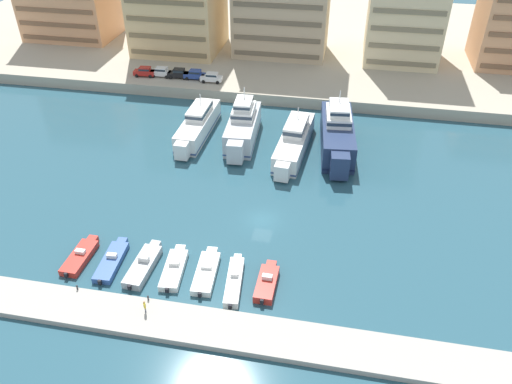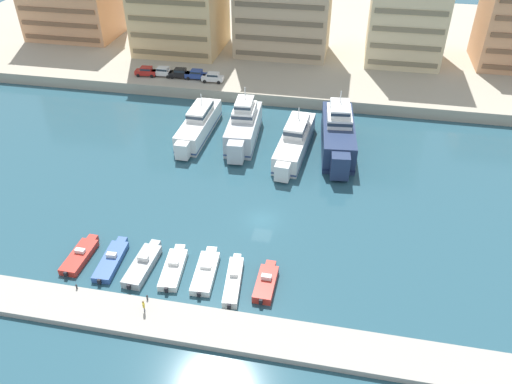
% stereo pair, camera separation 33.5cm
% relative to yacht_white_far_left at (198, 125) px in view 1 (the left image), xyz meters
% --- Properties ---
extents(ground_plane, '(400.00, 400.00, 0.00)m').
position_rel_yacht_white_far_left_xyz_m(ground_plane, '(14.39, -20.39, -1.78)').
color(ground_plane, '#285160').
extents(quay_promenade, '(180.00, 70.00, 2.08)m').
position_rel_yacht_white_far_left_xyz_m(quay_promenade, '(14.39, 47.73, -0.74)').
color(quay_promenade, '#ADA38E').
rests_on(quay_promenade, ground).
extents(pier_dock, '(120.00, 4.71, 0.68)m').
position_rel_yacht_white_far_left_xyz_m(pier_dock, '(14.39, -38.58, -1.43)').
color(pier_dock, '#A8A399').
rests_on(pier_dock, ground).
extents(yacht_white_far_left, '(3.92, 17.41, 6.17)m').
position_rel_yacht_white_far_left_xyz_m(yacht_white_far_left, '(0.00, 0.00, 0.00)').
color(yacht_white_far_left, white).
rests_on(yacht_white_far_left, ground).
extents(yacht_silver_left, '(5.05, 16.05, 8.18)m').
position_rel_yacht_white_far_left_xyz_m(yacht_silver_left, '(7.59, -0.34, 0.61)').
color(yacht_silver_left, silver).
rests_on(yacht_silver_left, ground).
extents(yacht_white_mid_left, '(4.87, 18.52, 6.35)m').
position_rel_yacht_white_far_left_xyz_m(yacht_white_mid_left, '(16.12, -2.31, 0.04)').
color(yacht_white_mid_left, white).
rests_on(yacht_white_mid_left, ground).
extents(yacht_navy_center_left, '(6.30, 19.00, 8.65)m').
position_rel_yacht_white_far_left_xyz_m(yacht_navy_center_left, '(22.57, -0.31, 0.83)').
color(yacht_navy_center_left, navy).
rests_on(yacht_navy_center_left, ground).
extents(motorboat_red_far_left, '(2.19, 6.88, 1.22)m').
position_rel_yacht_white_far_left_xyz_m(motorboat_red_far_left, '(-5.05, -31.41, -1.36)').
color(motorboat_red_far_left, red).
rests_on(motorboat_red_far_left, ground).
extents(motorboat_blue_left, '(2.43, 7.58, 1.18)m').
position_rel_yacht_white_far_left_xyz_m(motorboat_blue_left, '(-1.18, -31.37, -1.39)').
color(motorboat_blue_left, '#33569E').
rests_on(motorboat_blue_left, ground).
extents(motorboat_grey_mid_left, '(2.41, 7.80, 1.52)m').
position_rel_yacht_white_far_left_xyz_m(motorboat_grey_mid_left, '(2.70, -31.46, -1.29)').
color(motorboat_grey_mid_left, '#9EA3A8').
rests_on(motorboat_grey_mid_left, ground).
extents(motorboat_white_center_left, '(2.72, 7.36, 1.23)m').
position_rel_yacht_white_far_left_xyz_m(motorboat_white_center_left, '(6.26, -31.27, -1.37)').
color(motorboat_white_center_left, white).
rests_on(motorboat_white_center_left, ground).
extents(motorboat_white_center, '(2.65, 7.62, 1.15)m').
position_rel_yacht_white_far_left_xyz_m(motorboat_white_center, '(9.96, -31.10, -1.37)').
color(motorboat_white_center, white).
rests_on(motorboat_white_center, ground).
extents(motorboat_white_center_right, '(2.34, 7.96, 1.33)m').
position_rel_yacht_white_far_left_xyz_m(motorboat_white_center_right, '(13.35, -31.92, -1.31)').
color(motorboat_white_center_right, white).
rests_on(motorboat_white_center_right, ground).
extents(motorboat_red_mid_right, '(2.08, 6.30, 1.41)m').
position_rel_yacht_white_far_left_xyz_m(motorboat_red_mid_right, '(16.90, -31.51, -1.29)').
color(motorboat_red_mid_right, red).
rests_on(motorboat_red_mid_right, ground).
extents(car_red_far_left, '(4.21, 2.16, 1.80)m').
position_rel_yacht_white_far_left_xyz_m(car_red_far_left, '(-15.54, 16.98, 1.28)').
color(car_red_far_left, red).
rests_on(car_red_far_left, quay_promenade).
extents(car_white_left, '(4.10, 1.92, 1.80)m').
position_rel_yacht_white_far_left_xyz_m(car_white_left, '(-12.31, 17.42, 1.28)').
color(car_white_left, white).
rests_on(car_white_left, quay_promenade).
extents(car_black_mid_left, '(4.19, 2.11, 1.80)m').
position_rel_yacht_white_far_left_xyz_m(car_black_mid_left, '(-8.79, 17.40, 1.28)').
color(car_black_mid_left, black).
rests_on(car_black_mid_left, quay_promenade).
extents(car_blue_center_left, '(4.13, 1.98, 1.80)m').
position_rel_yacht_white_far_left_xyz_m(car_blue_center_left, '(-5.55, 17.39, 1.28)').
color(car_blue_center_left, '#28428E').
rests_on(car_blue_center_left, quay_promenade).
extents(car_white_center, '(4.15, 2.02, 1.80)m').
position_rel_yacht_white_far_left_xyz_m(car_white_center, '(-2.04, 16.63, 1.28)').
color(car_white_center, white).
rests_on(car_white_center, quay_promenade).
extents(pedestrian_near_edge, '(0.38, 0.56, 1.58)m').
position_rel_yacht_white_far_left_xyz_m(pedestrian_near_edge, '(5.52, -38.04, -0.16)').
color(pedestrian_near_edge, '#4C515B').
rests_on(pedestrian_near_edge, pier_dock).
extents(bollard_west, '(0.20, 0.20, 0.61)m').
position_rel_yacht_white_far_left_xyz_m(bollard_west, '(-2.75, -36.47, -0.77)').
color(bollard_west, '#2D2D33').
rests_on(bollard_west, pier_dock).
extents(bollard_west_mid, '(0.20, 0.20, 0.61)m').
position_rel_yacht_white_far_left_xyz_m(bollard_west_mid, '(5.21, -36.47, -0.77)').
color(bollard_west_mid, '#2D2D33').
rests_on(bollard_west_mid, pier_dock).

